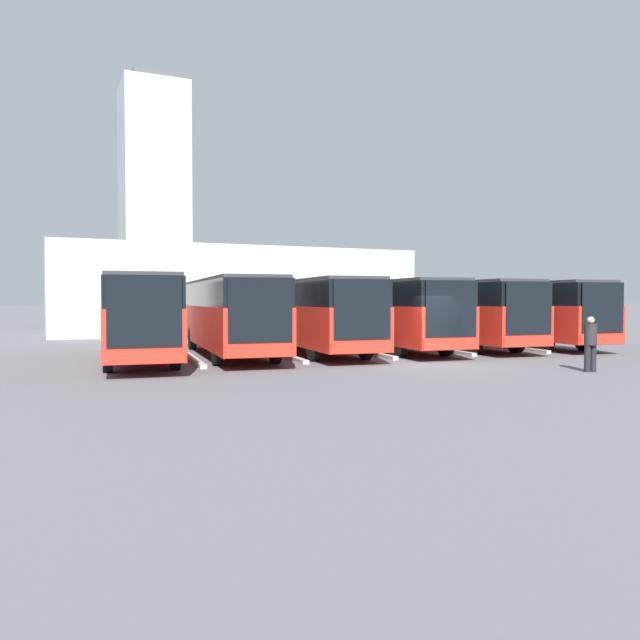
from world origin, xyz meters
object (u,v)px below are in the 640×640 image
(bus_1, at_px, (451,311))
(bus_5, at_px, (138,314))
(bus_2, at_px, (385,312))
(bus_3, at_px, (311,312))
(bus_4, at_px, (229,313))
(bus_0, at_px, (515,311))
(pedestrian, at_px, (590,342))

(bus_1, height_order, bus_5, same)
(bus_2, xyz_separation_m, bus_3, (3.77, -0.01, 0.00))
(bus_4, height_order, bus_5, same)
(bus_0, height_order, pedestrian, bus_0)
(bus_5, relative_size, pedestrian, 6.83)
(bus_0, distance_m, bus_2, 7.54)
(bus_3, bearing_deg, pedestrian, 123.26)
(bus_3, distance_m, bus_4, 3.77)
(bus_3, bearing_deg, bus_4, 6.02)
(bus_1, relative_size, bus_4, 1.00)
(bus_2, distance_m, pedestrian, 10.63)
(bus_0, distance_m, pedestrian, 11.81)
(bus_1, relative_size, bus_3, 1.00)
(bus_4, bearing_deg, bus_5, 14.69)
(bus_1, bearing_deg, bus_2, 6.07)
(bus_3, relative_size, bus_5, 1.00)
(bus_4, bearing_deg, pedestrian, 137.18)
(bus_3, height_order, bus_5, same)
(bus_4, relative_size, bus_5, 1.00)
(bus_0, relative_size, bus_5, 1.00)
(bus_0, height_order, bus_1, same)
(bus_1, bearing_deg, bus_4, 5.95)
(bus_2, bearing_deg, bus_5, 8.84)
(bus_1, height_order, bus_4, same)
(bus_4, xyz_separation_m, bus_5, (3.77, 0.58, 0.00))
(bus_2, xyz_separation_m, pedestrian, (-1.64, 10.47, -0.82))
(bus_2, bearing_deg, bus_4, 5.89)
(bus_2, distance_m, bus_3, 3.77)
(bus_2, relative_size, pedestrian, 6.83)
(bus_1, xyz_separation_m, bus_3, (7.54, -0.01, 0.00))
(bus_0, xyz_separation_m, pedestrian, (5.89, 10.20, -0.82))
(bus_5, xyz_separation_m, pedestrian, (-12.95, 9.90, -0.82))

